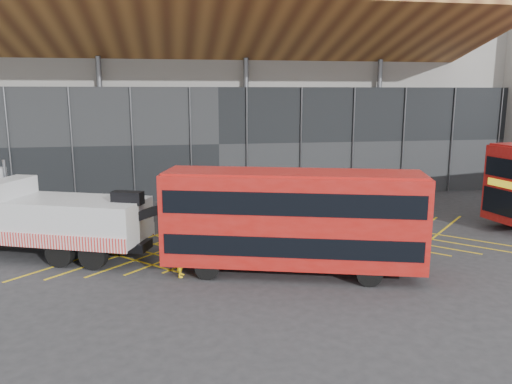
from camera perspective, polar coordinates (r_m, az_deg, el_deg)
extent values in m
plane|color=#2C2C2F|center=(25.36, -6.16, -6.20)|extent=(120.00, 120.00, 0.00)
cube|color=yellow|center=(25.54, -17.03, -6.50)|extent=(7.16, 7.16, 0.01)
cube|color=yellow|center=(25.54, -17.03, -6.50)|extent=(7.16, 7.16, 0.01)
cube|color=yellow|center=(25.38, -13.43, -6.42)|extent=(7.16, 7.16, 0.01)
cube|color=yellow|center=(25.38, -13.43, -6.42)|extent=(7.16, 7.16, 0.01)
cube|color=yellow|center=(25.32, -9.79, -6.32)|extent=(7.16, 7.16, 0.01)
cube|color=yellow|center=(25.32, -9.79, -6.32)|extent=(7.16, 7.16, 0.01)
cube|color=yellow|center=(25.35, -6.16, -6.19)|extent=(7.16, 7.16, 0.01)
cube|color=yellow|center=(25.35, -6.16, -6.19)|extent=(7.16, 7.16, 0.01)
cube|color=yellow|center=(25.49, -2.55, -6.04)|extent=(7.16, 7.16, 0.01)
cube|color=yellow|center=(25.49, -2.55, -6.04)|extent=(7.16, 7.16, 0.01)
cube|color=yellow|center=(25.73, 1.01, -5.86)|extent=(7.16, 7.16, 0.01)
cube|color=yellow|center=(25.73, 1.01, -5.86)|extent=(7.16, 7.16, 0.01)
cube|color=yellow|center=(26.06, 4.48, -5.67)|extent=(7.16, 7.16, 0.01)
cube|color=yellow|center=(26.06, 4.48, -5.67)|extent=(7.16, 7.16, 0.01)
cube|color=yellow|center=(26.49, 7.86, -5.47)|extent=(7.16, 7.16, 0.01)
cube|color=yellow|center=(26.49, 7.86, -5.47)|extent=(7.16, 7.16, 0.01)
cube|color=yellow|center=(27.00, 11.11, -5.25)|extent=(7.16, 7.16, 0.01)
cube|color=yellow|center=(27.00, 11.11, -5.25)|extent=(7.16, 7.16, 0.01)
cube|color=yellow|center=(27.60, 14.23, -5.03)|extent=(7.16, 7.16, 0.01)
cube|color=yellow|center=(27.60, 14.23, -5.03)|extent=(7.16, 7.16, 0.01)
cube|color=yellow|center=(28.28, 17.21, -4.80)|extent=(7.16, 7.16, 0.01)
cube|color=yellow|center=(28.28, 17.21, -4.80)|extent=(7.16, 7.16, 0.01)
cube|color=yellow|center=(29.03, 20.03, -4.57)|extent=(7.16, 7.16, 0.01)
cube|color=yellow|center=(29.03, 20.03, -4.57)|extent=(7.16, 7.16, 0.01)
cube|color=gray|center=(43.32, -5.36, 13.06)|extent=(55.00, 14.00, 18.00)
cube|color=black|center=(36.20, -4.31, 5.53)|extent=(55.00, 0.80, 8.00)
cube|color=brown|center=(32.43, -7.56, 18.09)|extent=(40.00, 11.93, 4.07)
cylinder|color=#595B60|center=(36.05, -17.15, 6.64)|extent=(0.36, 0.36, 10.00)
cylinder|color=#595B60|center=(36.16, -1.13, 7.15)|extent=(0.36, 0.36, 10.00)
cylinder|color=#595B60|center=(38.93, 13.70, 7.12)|extent=(0.36, 0.36, 10.00)
cube|color=black|center=(25.75, -23.51, -4.96)|extent=(10.59, 5.02, 0.40)
cube|color=silver|center=(24.60, -20.63, -2.83)|extent=(7.68, 5.25, 1.84)
cube|color=red|center=(23.59, -22.40, -5.29)|extent=(6.67, 2.64, 0.63)
cube|color=silver|center=(26.04, -26.42, 0.43)|extent=(2.07, 2.99, 0.80)
cube|color=black|center=(22.93, -14.47, -0.65)|extent=(1.49, 1.03, 0.57)
cube|color=black|center=(22.58, -11.77, -2.21)|extent=(2.49, 1.28, 1.24)
cylinder|color=black|center=(23.02, -18.09, -6.88)|extent=(1.32, 0.83, 1.26)
cylinder|color=black|center=(25.04, -15.38, -5.26)|extent=(1.32, 0.83, 1.26)
cylinder|color=#595B60|center=(27.58, -26.65, 0.71)|extent=(0.16, 0.16, 2.53)
cube|color=#AD140F|center=(20.95, 4.18, -3.03)|extent=(11.06, 5.43, 3.81)
cube|color=black|center=(21.19, 4.14, -5.38)|extent=(10.67, 5.36, 0.83)
cube|color=black|center=(20.76, 4.21, -0.70)|extent=(10.67, 5.36, 0.93)
cube|color=black|center=(22.06, -10.11, -4.73)|extent=(0.67, 2.13, 1.28)
cube|color=black|center=(21.65, -10.26, -0.35)|extent=(0.67, 2.13, 0.93)
cube|color=yellow|center=(21.82, -10.22, -2.37)|extent=(0.55, 1.70, 0.34)
cube|color=#AD140F|center=(20.57, 4.25, 2.19)|extent=(10.80, 5.17, 0.12)
cylinder|color=black|center=(20.88, -5.60, -8.57)|extent=(1.06, 0.57, 1.02)
cylinder|color=black|center=(22.92, -4.44, -6.73)|extent=(1.06, 0.57, 1.02)
cylinder|color=black|center=(20.58, 12.85, -9.11)|extent=(1.06, 0.57, 1.02)
cylinder|color=black|center=(22.65, 12.25, -7.19)|extent=(1.06, 0.57, 1.02)
cube|color=black|center=(30.38, 26.10, -1.03)|extent=(0.43, 2.39, 1.40)
cube|color=black|center=(30.07, 26.40, 2.47)|extent=(0.43, 2.39, 1.02)
cube|color=yellow|center=(30.19, 26.25, 0.86)|extent=(0.35, 1.91, 0.38)
cylinder|color=black|center=(32.97, 27.15, -2.31)|extent=(1.15, 0.49, 1.12)
imported|color=yellow|center=(21.23, -8.62, -7.40)|extent=(0.48, 0.65, 1.66)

